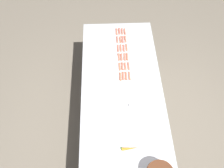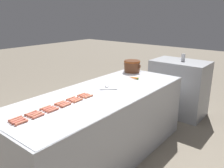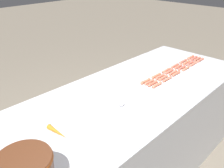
{
  "view_description": "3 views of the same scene",
  "coord_description": "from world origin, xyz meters",
  "views": [
    {
      "loc": [
        0.2,
        1.93,
        3.47
      ],
      "look_at": [
        0.11,
        -0.12,
        0.87
      ],
      "focal_mm": 45.21,
      "sensor_mm": 36.0,
      "label": 1
    },
    {
      "loc": [
        1.7,
        -1.91,
        1.75
      ],
      "look_at": [
        0.07,
        0.11,
        0.95
      ],
      "focal_mm": 36.77,
      "sensor_mm": 36.0,
      "label": 2
    },
    {
      "loc": [
        -1.09,
        1.34,
        1.79
      ],
      "look_at": [
        0.04,
        0.16,
        0.97
      ],
      "focal_mm": 39.44,
      "sensor_mm": 36.0,
      "label": 3
    }
  ],
  "objects": [
    {
      "name": "hot_dog_4",
      "position": [
        -0.1,
        -0.39,
        0.87
      ],
      "size": [
        0.02,
        0.13,
        0.02
      ],
      "color": "#D16C50",
      "rests_on": "griddle_counter"
    },
    {
      "name": "hot_dog_0",
      "position": [
        -0.1,
        -1.03,
        0.87
      ],
      "size": [
        0.03,
        0.13,
        0.02
      ],
      "color": "#CD6A53",
      "rests_on": "griddle_counter"
    },
    {
      "name": "hot_dog_8",
      "position": [
        -0.06,
        -0.71,
        0.87
      ],
      "size": [
        0.03,
        0.13,
        0.02
      ],
      "color": "#D36350",
      "rests_on": "griddle_counter"
    },
    {
      "name": "hot_dog_22",
      "position": [
        0.01,
        -0.39,
        0.87
      ],
      "size": [
        0.03,
        0.13,
        0.02
      ],
      "color": "#CF704E",
      "rests_on": "griddle_counter"
    },
    {
      "name": "hot_dog_14",
      "position": [
        -0.02,
        -0.71,
        0.87
      ],
      "size": [
        0.02,
        0.13,
        0.02
      ],
      "color": "#D2684E",
      "rests_on": "griddle_counter"
    },
    {
      "name": "hot_dog_13",
      "position": [
        -0.03,
        -0.87,
        0.87
      ],
      "size": [
        0.03,
        0.13,
        0.02
      ],
      "color": "#C96D4E",
      "rests_on": "griddle_counter"
    },
    {
      "name": "hot_dog_9",
      "position": [
        -0.06,
        -0.55,
        0.87
      ],
      "size": [
        0.03,
        0.13,
        0.02
      ],
      "color": "#CD6F54",
      "rests_on": "griddle_counter"
    },
    {
      "name": "hot_dog_18",
      "position": [
        0.01,
        -1.03,
        0.87
      ],
      "size": [
        0.03,
        0.13,
        0.02
      ],
      "color": "#D76E52",
      "rests_on": "griddle_counter"
    },
    {
      "name": "hot_dog_23",
      "position": [
        0.01,
        -0.22,
        0.87
      ],
      "size": [
        0.03,
        0.13,
        0.02
      ],
      "color": "#D07150",
      "rests_on": "griddle_counter"
    },
    {
      "name": "hot_dog_11",
      "position": [
        -0.06,
        -0.23,
        0.87
      ],
      "size": [
        0.03,
        0.13,
        0.02
      ],
      "color": "#CF6A4E",
      "rests_on": "griddle_counter"
    },
    {
      "name": "hot_dog_12",
      "position": [
        -0.02,
        -1.04,
        0.87
      ],
      "size": [
        0.03,
        0.13,
        0.02
      ],
      "color": "#D36351",
      "rests_on": "griddle_counter"
    },
    {
      "name": "hot_dog_2",
      "position": [
        -0.1,
        -0.72,
        0.87
      ],
      "size": [
        0.02,
        0.13,
        0.02
      ],
      "color": "#CA7253",
      "rests_on": "griddle_counter"
    },
    {
      "name": "hot_dog_20",
      "position": [
        0.01,
        -0.71,
        0.87
      ],
      "size": [
        0.02,
        0.13,
        0.02
      ],
      "color": "#CF674F",
      "rests_on": "griddle_counter"
    },
    {
      "name": "hot_dog_3",
      "position": [
        -0.1,
        -0.55,
        0.87
      ],
      "size": [
        0.03,
        0.13,
        0.02
      ],
      "color": "#D1694D",
      "rests_on": "griddle_counter"
    },
    {
      "name": "hot_dog_6",
      "position": [
        -0.06,
        -1.04,
        0.87
      ],
      "size": [
        0.03,
        0.13,
        0.02
      ],
      "color": "#CB6C54",
      "rests_on": "griddle_counter"
    },
    {
      "name": "carrot",
      "position": [
        -0.03,
        0.71,
        0.88
      ],
      "size": [
        0.18,
        0.04,
        0.03
      ],
      "color": "orange",
      "rests_on": "griddle_counter"
    },
    {
      "name": "hot_dog_17",
      "position": [
        -0.02,
        -0.23,
        0.87
      ],
      "size": [
        0.03,
        0.13,
        0.02
      ],
      "color": "#CD6A4F",
      "rests_on": "griddle_counter"
    },
    {
      "name": "hot_dog_1",
      "position": [
        -0.1,
        -0.88,
        0.87
      ],
      "size": [
        0.03,
        0.13,
        0.02
      ],
      "color": "#CA6C52",
      "rests_on": "griddle_counter"
    },
    {
      "name": "hot_dog_21",
      "position": [
        0.01,
        -0.55,
        0.87
      ],
      "size": [
        0.03,
        0.13,
        0.02
      ],
      "color": "#CD6F53",
      "rests_on": "griddle_counter"
    },
    {
      "name": "hot_dog_10",
      "position": [
        -0.06,
        -0.39,
        0.87
      ],
      "size": [
        0.03,
        0.13,
        0.02
      ],
      "color": "#D87154",
      "rests_on": "griddle_counter"
    },
    {
      "name": "hot_dog_16",
      "position": [
        -0.02,
        -0.39,
        0.87
      ],
      "size": [
        0.03,
        0.13,
        0.02
      ],
      "color": "#D06A52",
      "rests_on": "griddle_counter"
    },
    {
      "name": "serving_spoon",
      "position": [
        -0.05,
        0.16,
        0.87
      ],
      "size": [
        0.23,
        0.21,
        0.02
      ],
      "color": "#B7B7BC",
      "rests_on": "griddle_counter"
    },
    {
      "name": "hot_dog_19",
      "position": [
        0.01,
        -0.87,
        0.87
      ],
      "size": [
        0.03,
        0.13,
        0.02
      ],
      "color": "#D36B54",
      "rests_on": "griddle_counter"
    },
    {
      "name": "griddle_counter",
      "position": [
        0.0,
        0.0,
        0.43
      ],
      "size": [
        0.95,
        2.45,
        0.86
      ],
      "color": "#ADAFB5",
      "rests_on": "ground_plane"
    },
    {
      "name": "hot_dog_5",
      "position": [
        -0.1,
        -0.23,
        0.87
      ],
      "size": [
        0.03,
        0.13,
        0.02
      ],
      "color": "#D77253",
      "rests_on": "griddle_counter"
    },
    {
      "name": "hot_dog_15",
      "position": [
        -0.02,
        -0.55,
        0.87
      ],
      "size": [
        0.03,
        0.13,
        0.02
      ],
      "color": "#D76952",
      "rests_on": "griddle_counter"
    },
    {
      "name": "hot_dog_7",
      "position": [
        -0.06,
        -0.87,
        0.87
      ],
      "size": [
        0.03,
        0.13,
        0.02
      ],
      "color": "#C96352",
      "rests_on": "griddle_counter"
    }
  ]
}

